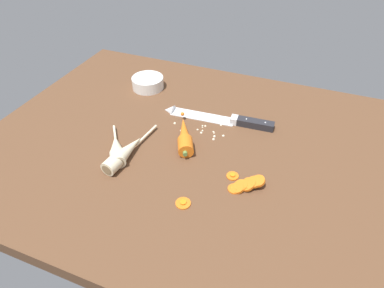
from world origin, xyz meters
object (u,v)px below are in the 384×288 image
object	(u,v)px
whole_carrot	(185,136)
carrot_slice_stray_near	(183,203)
carrot_slice_stray_mid	(233,175)
carrot_slice_stack	(246,185)
prep_bowl	(148,82)
parsnip_front	(117,149)
parsnip_mid_left	(124,153)
chefs_knife	(216,118)

from	to	relation	value
whole_carrot	carrot_slice_stray_near	xyz separation A→B (cm)	(8.38, -21.19, -1.74)
carrot_slice_stray_mid	carrot_slice_stack	bearing A→B (deg)	-32.19
prep_bowl	carrot_slice_stack	bearing A→B (deg)	-37.68
parsnip_front	carrot_slice_stray_near	distance (cm)	24.96
prep_bowl	carrot_slice_stray_mid	bearing A→B (deg)	-38.19
parsnip_mid_left	parsnip_front	bearing A→B (deg)	168.08
whole_carrot	parsnip_mid_left	bearing A→B (deg)	-133.71
carrot_slice_stray_near	prep_bowl	bearing A→B (deg)	125.78
parsnip_mid_left	carrot_slice_stray_near	size ratio (longest dim) A/B	6.30
whole_carrot	prep_bowl	world-z (taller)	whole_carrot
chefs_knife	whole_carrot	bearing A→B (deg)	-109.49
carrot_slice_stray_mid	chefs_knife	bearing A→B (deg)	118.25
carrot_slice_stack	prep_bowl	distance (cm)	55.85
parsnip_mid_left	whole_carrot	bearing A→B (deg)	46.29
parsnip_front	carrot_slice_stray_mid	world-z (taller)	parsnip_front
chefs_knife	carrot_slice_stray_near	world-z (taller)	chefs_knife
whole_carrot	parsnip_front	xyz separation A→B (cm)	(-14.75, -11.97, -0.12)
parsnip_mid_left	prep_bowl	world-z (taller)	same
carrot_slice_stray_near	carrot_slice_stray_mid	size ratio (longest dim) A/B	1.16
parsnip_front	chefs_knife	bearing A→B (deg)	52.53
parsnip_front	parsnip_mid_left	xyz separation A→B (cm)	(2.75, -0.58, -0.00)
parsnip_front	carrot_slice_stack	size ratio (longest dim) A/B	1.86
chefs_knife	carrot_slice_stray_mid	xyz separation A→B (cm)	(11.80, -21.96, -0.29)
parsnip_front	prep_bowl	world-z (taller)	same
chefs_knife	carrot_slice_stack	xyz separation A→B (cm)	(15.86, -24.52, 0.44)
carrot_slice_stray_mid	prep_bowl	distance (cm)	51.10
whole_carrot	parsnip_front	size ratio (longest dim) A/B	1.14
parsnip_mid_left	carrot_slice_stray_near	bearing A→B (deg)	-22.97
parsnip_front	carrot_slice_stray_near	size ratio (longest dim) A/B	4.37
whole_carrot	parsnip_mid_left	world-z (taller)	whole_carrot
prep_bowl	whole_carrot	bearing A→B (deg)	-44.48
chefs_knife	whole_carrot	world-z (taller)	whole_carrot
carrot_slice_stray_near	carrot_slice_stack	bearing A→B (deg)	39.74
parsnip_mid_left	prep_bowl	size ratio (longest dim) A/B	2.05
carrot_slice_stray_near	whole_carrot	bearing A→B (deg)	111.58
prep_bowl	chefs_knife	bearing A→B (deg)	-18.75
parsnip_mid_left	carrot_slice_stack	bearing A→B (deg)	2.72
parsnip_mid_left	carrot_slice_stack	size ratio (longest dim) A/B	2.68
carrot_slice_stray_near	prep_bowl	distance (cm)	54.66
parsnip_mid_left	carrot_slice_stray_near	world-z (taller)	parsnip_mid_left
chefs_knife	carrot_slice_stray_mid	size ratio (longest dim) A/B	11.27
carrot_slice_stray_near	chefs_knife	bearing A→B (deg)	95.93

